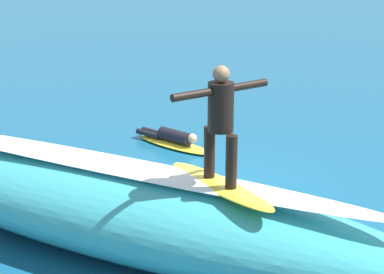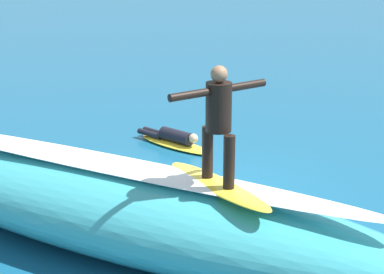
# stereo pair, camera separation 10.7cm
# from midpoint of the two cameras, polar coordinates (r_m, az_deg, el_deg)

# --- Properties ---
(ground_plane) EXTENTS (120.00, 120.00, 0.00)m
(ground_plane) POSITION_cam_midpoint_polar(r_m,az_deg,el_deg) (12.05, 1.34, -4.96)
(ground_plane) COLOR #145175
(wave_crest) EXTENTS (9.94, 3.34, 1.30)m
(wave_crest) POSITION_cam_midpoint_polar(r_m,az_deg,el_deg) (9.91, -6.21, -6.17)
(wave_crest) COLOR teal
(wave_crest) RESTS_ON ground_plane
(wave_foam_lip) EXTENTS (8.31, 1.82, 0.08)m
(wave_foam_lip) POSITION_cam_midpoint_polar(r_m,az_deg,el_deg) (9.66, -6.34, -2.43)
(wave_foam_lip) COLOR white
(wave_foam_lip) RESTS_ON wave_crest
(surfboard_riding) EXTENTS (2.03, 1.59, 0.09)m
(surfboard_riding) POSITION_cam_midpoint_polar(r_m,az_deg,el_deg) (8.85, 2.59, -4.21)
(surfboard_riding) COLOR yellow
(surfboard_riding) RESTS_ON wave_crest
(surfer_riding) EXTENTS (0.93, 1.30, 1.59)m
(surfer_riding) POSITION_cam_midpoint_polar(r_m,az_deg,el_deg) (8.54, 2.68, 1.84)
(surfer_riding) COLOR black
(surfer_riding) RESTS_ON surfboard_riding
(surfboard_paddling) EXTENTS (2.12, 1.22, 0.10)m
(surfboard_paddling) POSITION_cam_midpoint_polar(r_m,az_deg,el_deg) (14.59, -1.14, -0.65)
(surfboard_paddling) COLOR yellow
(surfboard_paddling) RESTS_ON ground_plane
(surfer_paddling) EXTENTS (1.65, 0.80, 0.31)m
(surfer_paddling) POSITION_cam_midpoint_polar(r_m,az_deg,el_deg) (14.62, -1.52, 0.13)
(surfer_paddling) COLOR black
(surfer_paddling) RESTS_ON surfboard_paddling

